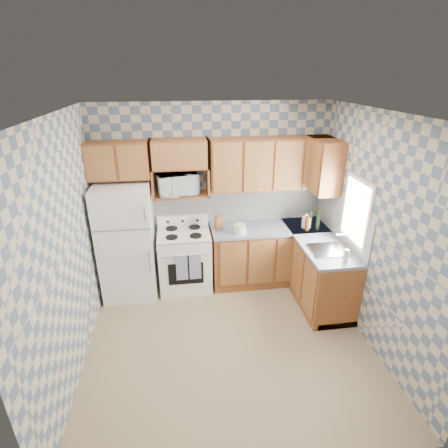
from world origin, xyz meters
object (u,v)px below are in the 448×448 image
(stove_body, at_px, (185,261))
(electric_kettle, at_px, (306,222))
(refrigerator, at_px, (127,242))
(microwave, at_px, (177,184))

(stove_body, xyz_separation_m, electric_kettle, (1.82, -0.08, 0.55))
(refrigerator, height_order, microwave, microwave)
(microwave, bearing_deg, stove_body, -86.79)
(refrigerator, distance_m, stove_body, 0.89)
(refrigerator, relative_size, stove_body, 1.87)
(stove_body, bearing_deg, electric_kettle, -2.58)
(refrigerator, bearing_deg, microwave, 15.55)
(electric_kettle, bearing_deg, microwave, 171.95)
(microwave, height_order, electric_kettle, microwave)
(refrigerator, height_order, stove_body, refrigerator)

